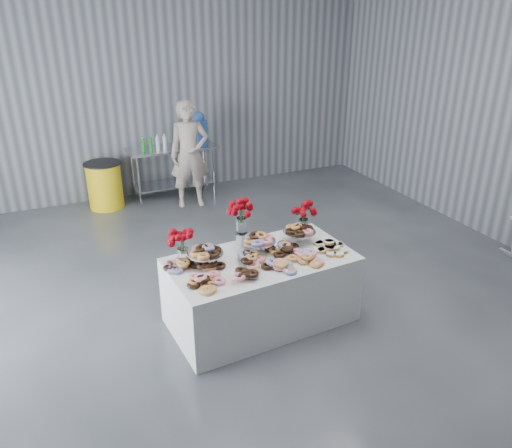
{
  "coord_description": "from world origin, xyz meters",
  "views": [
    {
      "loc": [
        -1.82,
        -4.0,
        3.17
      ],
      "look_at": [
        0.16,
        0.42,
        0.99
      ],
      "focal_mm": 35.0,
      "sensor_mm": 36.0,
      "label": 1
    }
  ],
  "objects_px": {
    "person": "(190,154)",
    "prep_table": "(173,163)",
    "display_table": "(261,290)",
    "trash_barrel": "(105,185)",
    "water_jug": "(199,130)"
  },
  "relations": [
    {
      "from": "display_table",
      "to": "prep_table",
      "type": "height_order",
      "value": "prep_table"
    },
    {
      "from": "person",
      "to": "prep_table",
      "type": "bearing_deg",
      "value": 117.02
    },
    {
      "from": "person",
      "to": "trash_barrel",
      "type": "xyz_separation_m",
      "value": [
        -1.33,
        0.48,
        -0.49
      ]
    },
    {
      "from": "water_jug",
      "to": "person",
      "type": "distance_m",
      "value": 0.65
    },
    {
      "from": "prep_table",
      "to": "trash_barrel",
      "type": "distance_m",
      "value": 1.19
    },
    {
      "from": "prep_table",
      "to": "water_jug",
      "type": "height_order",
      "value": "water_jug"
    },
    {
      "from": "display_table",
      "to": "person",
      "type": "height_order",
      "value": "person"
    },
    {
      "from": "prep_table",
      "to": "person",
      "type": "relative_size",
      "value": 0.86
    },
    {
      "from": "display_table",
      "to": "trash_barrel",
      "type": "bearing_deg",
      "value": 104.02
    },
    {
      "from": "display_table",
      "to": "person",
      "type": "distance_m",
      "value": 3.58
    },
    {
      "from": "display_table",
      "to": "water_jug",
      "type": "bearing_deg",
      "value": 80.46
    },
    {
      "from": "display_table",
      "to": "prep_table",
      "type": "distance_m",
      "value": 4.01
    },
    {
      "from": "water_jug",
      "to": "trash_barrel",
      "type": "relative_size",
      "value": 0.72
    },
    {
      "from": "display_table",
      "to": "prep_table",
      "type": "relative_size",
      "value": 1.27
    },
    {
      "from": "display_table",
      "to": "water_jug",
      "type": "xyz_separation_m",
      "value": [
        0.67,
        4.0,
        0.77
      ]
    }
  ]
}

